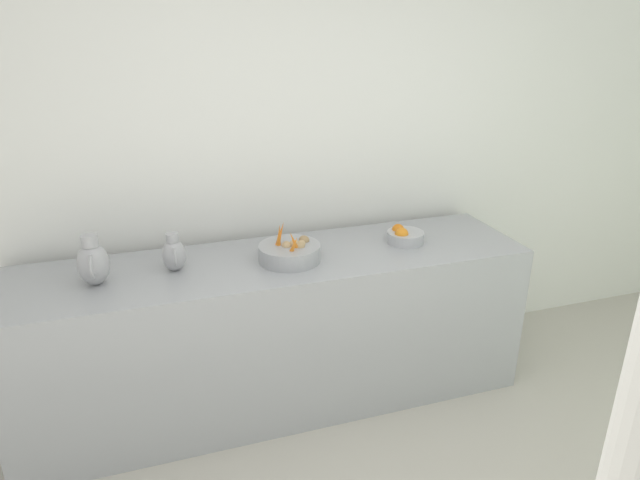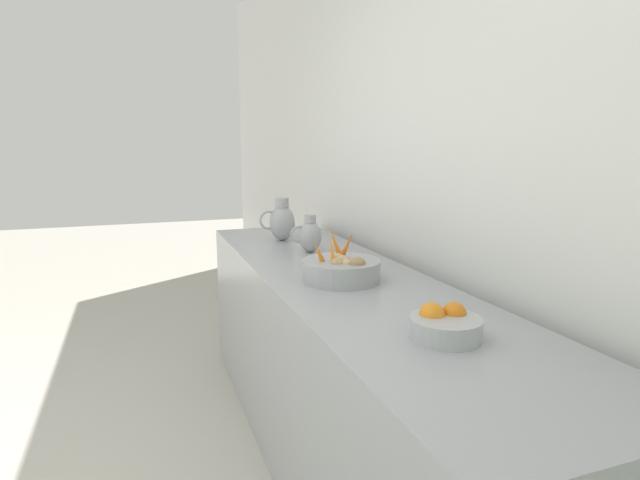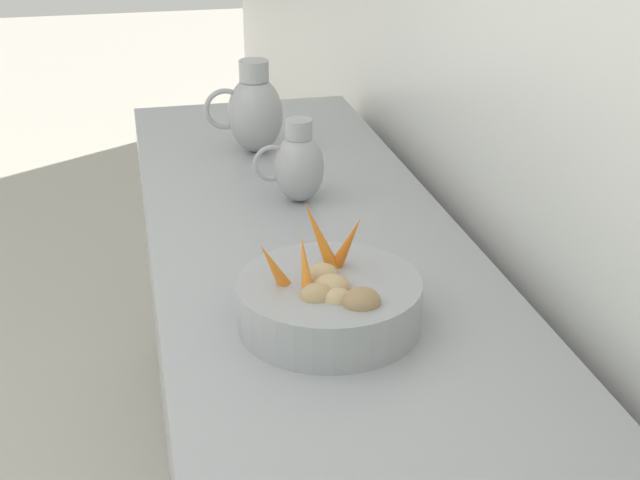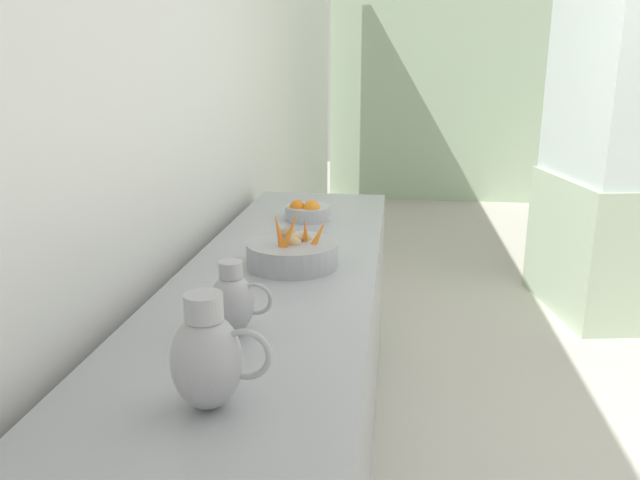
# 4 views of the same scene
# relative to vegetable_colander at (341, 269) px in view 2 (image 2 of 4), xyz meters

# --- Properties ---
(tile_wall_left) EXTENTS (0.10, 9.44, 3.00)m
(tile_wall_left) POSITION_rel_vegetable_colander_xyz_m (-0.50, 0.43, 0.56)
(tile_wall_left) COLOR white
(tile_wall_left) RESTS_ON ground_plane
(prep_counter) EXTENTS (0.68, 2.78, 0.89)m
(prep_counter) POSITION_rel_vegetable_colander_xyz_m (-0.04, -0.07, -0.50)
(prep_counter) COLOR #9EA0A5
(prep_counter) RESTS_ON ground_plane
(vegetable_colander) EXTENTS (0.33, 0.33, 0.22)m
(vegetable_colander) POSITION_rel_vegetable_colander_xyz_m (0.00, 0.00, 0.00)
(vegetable_colander) COLOR #9EA0A5
(vegetable_colander) RESTS_ON prep_counter
(orange_bowl) EXTENTS (0.21, 0.21, 0.10)m
(orange_bowl) POSITION_rel_vegetable_colander_xyz_m (-0.05, 0.69, -0.01)
(orange_bowl) COLOR #ADAFB5
(orange_bowl) RESTS_ON prep_counter
(metal_pitcher_tall) EXTENTS (0.21, 0.15, 0.25)m
(metal_pitcher_tall) POSITION_rel_vegetable_colander_xyz_m (-0.02, -0.97, 0.06)
(metal_pitcher_tall) COLOR #A3A3A8
(metal_pitcher_tall) RESTS_ON prep_counter
(metal_pitcher_short) EXTENTS (0.17, 0.12, 0.20)m
(metal_pitcher_short) POSITION_rel_vegetable_colander_xyz_m (-0.06, -0.59, 0.04)
(metal_pitcher_short) COLOR #A3A3A8
(metal_pitcher_short) RESTS_ON prep_counter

